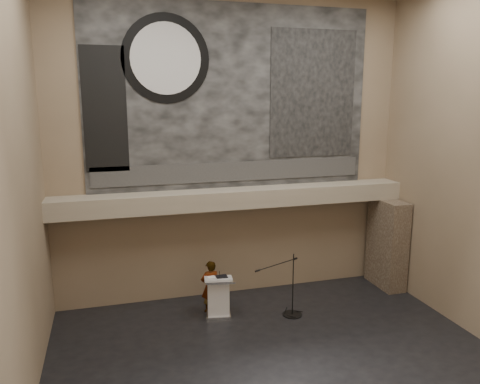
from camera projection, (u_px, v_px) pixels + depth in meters
name	position (u px, v px, depth m)	size (l,w,h in m)	color
floor	(280.00, 362.00, 10.28)	(10.00, 10.00, 0.00)	black
wall_back	(232.00, 150.00, 13.19)	(10.00, 0.02, 8.50)	#7B674E
wall_front	(404.00, 222.00, 5.66)	(10.00, 0.02, 8.50)	#7B674E
wall_left	(13.00, 184.00, 8.08)	(0.02, 8.00, 8.50)	#7B674E
soffit	(236.00, 198.00, 13.08)	(10.00, 0.80, 0.50)	gray
sprinkler_left	(180.00, 212.00, 12.65)	(0.04, 0.04, 0.06)	#B2893D
sprinkler_right	(299.00, 204.00, 13.60)	(0.04, 0.04, 0.06)	#B2893D
banner	(232.00, 98.00, 12.87)	(8.00, 0.05, 5.00)	black
banner_text_strip	(233.00, 171.00, 13.25)	(7.76, 0.02, 0.55)	#2F2F2F
banner_clock_rim	(166.00, 59.00, 12.15)	(2.30, 2.30, 0.02)	black
banner_clock_face	(166.00, 59.00, 12.13)	(1.84, 1.84, 0.02)	silver
banner_building_print	(313.00, 94.00, 13.46)	(2.60, 0.02, 3.60)	black
banner_brick_print	(105.00, 110.00, 11.98)	(1.10, 0.02, 3.20)	black
stone_pier	(387.00, 243.00, 14.23)	(0.60, 1.40, 2.70)	#45372A
lectern	(218.00, 297.00, 12.32)	(0.80, 0.63, 1.13)	silver
binder	(222.00, 277.00, 12.21)	(0.29, 0.23, 0.04)	black
papers	(213.00, 278.00, 12.18)	(0.20, 0.28, 0.01)	white
speaker_person	(210.00, 286.00, 12.58)	(0.53, 0.34, 1.44)	silver
mic_stand	(291.00, 306.00, 12.43)	(1.49, 0.81, 1.71)	black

